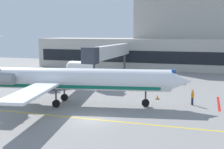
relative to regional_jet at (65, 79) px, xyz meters
name	(u,v)px	position (x,y,z in m)	size (l,w,h in m)	color
ground	(91,120)	(5.47, -5.27, -3.15)	(120.00, 120.00, 0.11)	gray
terminal_building	(187,39)	(11.37, 42.11, 4.05)	(65.82, 13.76, 18.73)	#B7B2A8
jet_bridge_east	(109,52)	(-1.75, 22.35, 1.82)	(2.40, 23.23, 6.29)	silver
regional_jet	(65,79)	(0.00, 0.00, 0.00)	(29.15, 23.28, 8.30)	white
baggage_tug	(78,78)	(-4.89, 14.75, -2.22)	(3.54, 2.83, 1.90)	#1E4CB2
pushback_tractor	(52,83)	(-6.30, 8.11, -2.15)	(3.72, 4.30, 2.05)	#19389E
belt_loader	(168,77)	(9.74, 20.03, -2.12)	(3.65, 2.99, 2.20)	#1E4CB2
fuel_tank	(81,67)	(-8.33, 23.61, -1.53)	(6.67, 3.06, 2.84)	white
marshaller	(192,97)	(14.75, 4.28, -2.12)	(0.44, 0.79, 1.93)	#191E33
safety_cone_alpha	(38,85)	(-9.40, 9.16, -2.85)	(0.47, 0.47, 0.55)	orange
safety_cone_charlie	(157,97)	(10.23, 6.17, -2.85)	(0.47, 0.47, 0.55)	orange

